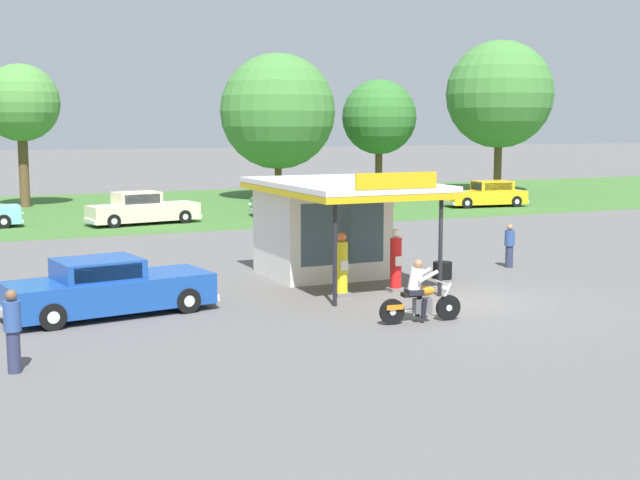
% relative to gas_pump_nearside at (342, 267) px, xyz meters
% --- Properties ---
extents(ground_plane, '(300.00, 300.00, 0.00)m').
position_rel_gas_pump_nearside_xyz_m(ground_plane, '(2.81, -2.00, -0.83)').
color(ground_plane, '#5B5959').
extents(grass_verge_strip, '(120.00, 24.00, 0.01)m').
position_rel_gas_pump_nearside_xyz_m(grass_verge_strip, '(2.81, 28.00, -0.83)').
color(grass_verge_strip, '#3D6B2D').
rests_on(grass_verge_strip, ground).
extents(service_station_kiosk, '(4.21, 6.87, 3.59)m').
position_rel_gas_pump_nearside_xyz_m(service_station_kiosk, '(0.88, 3.02, 0.99)').
color(service_station_kiosk, silver).
rests_on(service_station_kiosk, ground).
extents(gas_pump_nearside, '(0.44, 0.44, 1.83)m').
position_rel_gas_pump_nearside_xyz_m(gas_pump_nearside, '(0.00, 0.00, 0.00)').
color(gas_pump_nearside, slate).
rests_on(gas_pump_nearside, ground).
extents(gas_pump_offside, '(0.44, 0.44, 1.85)m').
position_rel_gas_pump_nearside_xyz_m(gas_pump_offside, '(1.76, 0.00, 0.01)').
color(gas_pump_offside, slate).
rests_on(gas_pump_offside, ground).
extents(motorcycle_with_rider, '(2.17, 0.70, 1.58)m').
position_rel_gas_pump_nearside_xyz_m(motorcycle_with_rider, '(0.30, -3.80, -0.18)').
color(motorcycle_with_rider, black).
rests_on(motorcycle_with_rider, ground).
extents(featured_classic_sedan, '(5.55, 2.68, 1.49)m').
position_rel_gas_pump_nearside_xyz_m(featured_classic_sedan, '(-6.55, 0.19, -0.15)').
color(featured_classic_sedan, '#19479E').
rests_on(featured_classic_sedan, ground).
extents(parked_car_back_row_far_right, '(5.71, 2.56, 1.60)m').
position_rel_gas_pump_nearside_xyz_m(parked_car_back_row_far_right, '(-1.22, 20.10, -0.12)').
color(parked_car_back_row_far_right, beige).
rests_on(parked_car_back_row_far_right, ground).
extents(parked_car_back_row_centre_right, '(5.05, 2.52, 1.54)m').
position_rel_gas_pump_nearside_xyz_m(parked_car_back_row_centre_right, '(7.25, 20.71, -0.14)').
color(parked_car_back_row_centre_right, '#2D844C').
rests_on(parked_car_back_row_centre_right, ground).
extents(parked_car_back_row_far_left, '(5.09, 2.38, 1.52)m').
position_rel_gas_pump_nearside_xyz_m(parked_car_back_row_far_left, '(19.48, 20.78, -0.13)').
color(parked_car_back_row_far_left, gold).
rests_on(parked_car_back_row_far_left, ground).
extents(bystander_standing_back_lot, '(0.34, 0.34, 1.68)m').
position_rel_gas_pump_nearside_xyz_m(bystander_standing_back_lot, '(-9.25, -4.33, 0.05)').
color(bystander_standing_back_lot, '#2D3351').
rests_on(bystander_standing_back_lot, ground).
extents(bystander_strolling_foreground, '(0.34, 0.34, 1.49)m').
position_rel_gas_pump_nearside_xyz_m(bystander_strolling_foreground, '(7.36, 2.11, -0.06)').
color(bystander_strolling_foreground, '#2D3351').
rests_on(bystander_strolling_foreground, ground).
extents(tree_oak_left, '(7.53, 7.53, 10.70)m').
position_rel_gas_pump_nearside_xyz_m(tree_oak_left, '(26.14, 29.08, 5.95)').
color(tree_oak_left, brown).
rests_on(tree_oak_left, ground).
extents(tree_oak_distant_spare, '(4.51, 4.60, 8.35)m').
position_rel_gas_pump_nearside_xyz_m(tree_oak_distant_spare, '(-5.49, 31.93, 5.10)').
color(tree_oak_distant_spare, brown).
rests_on(tree_oak_distant_spare, ground).
extents(tree_oak_centre, '(7.44, 7.44, 9.39)m').
position_rel_gas_pump_nearside_xyz_m(tree_oak_centre, '(10.04, 30.58, 4.84)').
color(tree_oak_centre, brown).
rests_on(tree_oak_centre, ground).
extents(tree_oak_right, '(5.20, 5.20, 7.94)m').
position_rel_gas_pump_nearside_xyz_m(tree_oak_right, '(18.18, 32.00, 4.36)').
color(tree_oak_right, brown).
rests_on(tree_oak_right, ground).
extents(spare_tire_stack, '(0.60, 0.60, 0.54)m').
position_rel_gas_pump_nearside_xyz_m(spare_tire_stack, '(4.11, 1.17, -0.56)').
color(spare_tire_stack, black).
rests_on(spare_tire_stack, ground).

